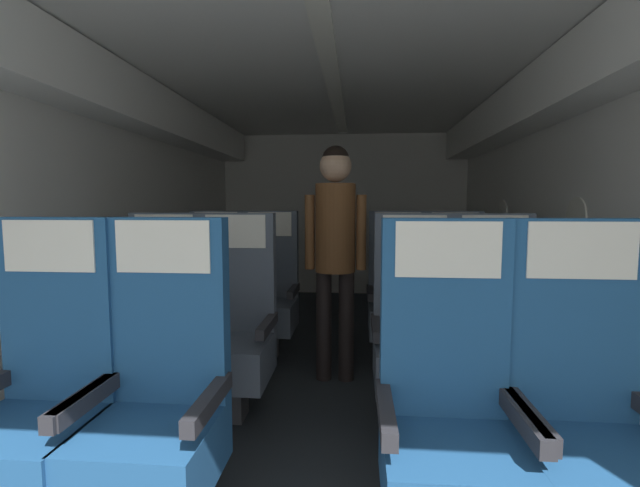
{
  "coord_description": "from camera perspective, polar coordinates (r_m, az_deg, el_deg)",
  "views": [
    {
      "loc": [
        0.2,
        -0.07,
        1.25
      ],
      "look_at": [
        -0.05,
        2.74,
        0.99
      ],
      "focal_mm": 23.89,
      "sensor_mm": 36.0,
      "label": 1
    }
  ],
  "objects": [
    {
      "name": "ground",
      "position": [
        3.29,
        1.21,
        -17.33
      ],
      "size": [
        3.65,
        6.33,
        0.02
      ],
      "primitive_type": "cube",
      "color": "#23282D"
    },
    {
      "name": "fuselage_shell",
      "position": [
        3.34,
        1.6,
        11.73
      ],
      "size": [
        3.53,
        5.98,
        2.29
      ],
      "color": "silver",
      "rests_on": "ground"
    },
    {
      "name": "seat_a_left_window",
      "position": [
        2.01,
        -33.23,
        -17.53
      ],
      "size": [
        0.49,
        0.47,
        1.2
      ],
      "color": "#38383D",
      "rests_on": "ground"
    },
    {
      "name": "seat_a_left_aisle",
      "position": [
        1.8,
        -20.92,
        -19.77
      ],
      "size": [
        0.49,
        0.47,
        1.2
      ],
      "color": "#38383D",
      "rests_on": "ground"
    },
    {
      "name": "seat_a_right_aisle",
      "position": [
        1.81,
        32.0,
        -19.99
      ],
      "size": [
        0.49,
        0.47,
        1.2
      ],
      "color": "#38383D",
      "rests_on": "ground"
    },
    {
      "name": "seat_a_right_window",
      "position": [
        1.66,
        16.83,
        -21.9
      ],
      "size": [
        0.49,
        0.47,
        1.2
      ],
      "color": "#38383D",
      "rests_on": "ground"
    },
    {
      "name": "seat_b_left_window",
      "position": [
        2.81,
        -20.54,
        -10.61
      ],
      "size": [
        0.49,
        0.47,
        1.2
      ],
      "color": "#38383D",
      "rests_on": "ground"
    },
    {
      "name": "seat_b_left_aisle",
      "position": [
        2.63,
        -11.55,
        -11.46
      ],
      "size": [
        0.49,
        0.47,
        1.2
      ],
      "color": "#38383D",
      "rests_on": "ground"
    },
    {
      "name": "seat_b_right_aisle",
      "position": [
        2.67,
        22.44,
        -11.53
      ],
      "size": [
        0.49,
        0.47,
        1.2
      ],
      "color": "#38383D",
      "rests_on": "ground"
    },
    {
      "name": "seat_b_right_window",
      "position": [
        2.56,
        12.51,
        -11.94
      ],
      "size": [
        0.49,
        0.47,
        1.2
      ],
      "color": "#38383D",
      "rests_on": "ground"
    },
    {
      "name": "seat_c_left_window",
      "position": [
        3.68,
        -13.98,
        -6.73
      ],
      "size": [
        0.49,
        0.47,
        1.2
      ],
      "color": "#38383D",
      "rests_on": "ground"
    },
    {
      "name": "seat_c_left_aisle",
      "position": [
        3.57,
        -6.94,
        -6.98
      ],
      "size": [
        0.49,
        0.47,
        1.2
      ],
      "color": "#38383D",
      "rests_on": "ground"
    },
    {
      "name": "seat_c_right_aisle",
      "position": [
        3.57,
        17.65,
        -7.18
      ],
      "size": [
        0.49,
        0.47,
        1.2
      ],
      "color": "#38383D",
      "rests_on": "ground"
    },
    {
      "name": "seat_c_right_window",
      "position": [
        3.49,
        10.35,
        -7.32
      ],
      "size": [
        0.49,
        0.47,
        1.2
      ],
      "color": "#38383D",
      "rests_on": "ground"
    },
    {
      "name": "flight_attendant",
      "position": [
        2.98,
        2.06,
        0.9
      ],
      "size": [
        0.43,
        0.28,
        1.66
      ],
      "rotation": [
        0.0,
        0.0,
        3.17
      ],
      "color": "black",
      "rests_on": "ground"
    }
  ]
}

